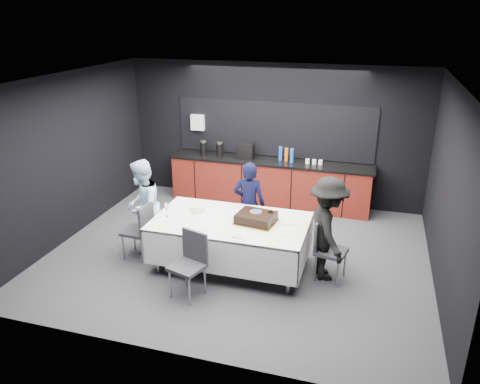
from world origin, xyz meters
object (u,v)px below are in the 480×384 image
plate_stack (198,208)px  chair_right (326,245)px  party_table (231,229)px  person_center (249,204)px  chair_near (190,259)px  chair_left (141,227)px  person_right (328,229)px  person_left (142,206)px  cake_assembly (256,218)px  champagne_flute (166,207)px

plate_stack → chair_right: 2.06m
party_table → person_center: bearing=84.7°
person_center → chair_near: bearing=73.6°
chair_left → person_center: size_ratio=0.63×
plate_stack → person_right: bearing=-1.7°
plate_stack → person_right: person_right is taller
party_table → chair_near: bearing=-109.5°
plate_stack → person_left: 0.95m
chair_near → person_right: (1.74, 0.98, 0.25)m
party_table → chair_left: 1.45m
person_center → person_right: bearing=150.1°
chair_right → chair_near: bearing=-151.5°
chair_near → person_left: person_left is taller
cake_assembly → person_right: (1.05, 0.07, -0.07)m
chair_right → person_center: 1.55m
person_center → party_table: bearing=81.3°
person_right → chair_right: bearing=164.5°
party_table → person_left: size_ratio=1.51×
plate_stack → person_center: bearing=42.6°
chair_right → person_left: bearing=178.8°
plate_stack → champagne_flute: (-0.38, -0.31, 0.11)m
champagne_flute → chair_near: size_ratio=0.24×
chair_left → person_left: (-0.10, 0.28, 0.23)m
cake_assembly → champagne_flute: 1.38m
champagne_flute → chair_left: 0.62m
plate_stack → chair_right: bearing=-2.5°
plate_stack → person_right: 2.03m
chair_right → chair_near: same height
party_table → person_right: (1.44, 0.11, 0.14)m
champagne_flute → person_center: 1.42m
chair_right → person_right: 0.25m
party_table → chair_near: size_ratio=2.51×
cake_assembly → plate_stack: (-0.98, 0.13, -0.02)m
person_right → person_left: bearing=66.3°
party_table → person_right: person_right is taller
chair_left → chair_near: bearing=-32.7°
chair_near → chair_left: bearing=147.3°
champagne_flute → chair_left: size_ratio=0.24×
party_table → chair_left: size_ratio=2.51×
plate_stack → chair_left: (-0.85, -0.31, -0.30)m
chair_near → person_right: size_ratio=0.59×
party_table → chair_near: (-0.31, -0.87, -0.11)m
person_center → chair_right: bearing=149.3°
party_table → champagne_flute: (-0.98, -0.14, 0.30)m
chair_near → chair_right: bearing=28.5°
plate_stack → person_left: bearing=-178.3°
champagne_flute → chair_right: champagne_flute is taller
champagne_flute → chair_right: (2.42, 0.22, -0.40)m
chair_left → person_center: person_center is taller
party_table → champagne_flute: bearing=-171.6°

